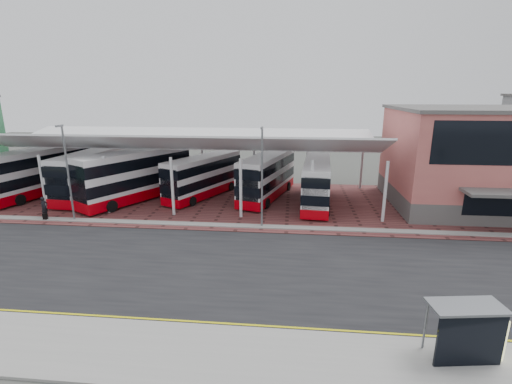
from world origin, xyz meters
TOP-DOWN VIEW (x-y plane):
  - ground at (0.00, 0.00)m, footprint 140.00×140.00m
  - road at (0.00, -1.00)m, footprint 120.00×14.00m
  - forecourt at (2.00, 13.00)m, footprint 72.00×16.00m
  - sidewalk at (0.00, -9.00)m, footprint 120.00×4.00m
  - north_kerb at (0.00, 6.20)m, footprint 120.00×0.80m
  - yellow_line_near at (0.00, -7.00)m, footprint 120.00×0.12m
  - yellow_line_far at (0.00, -6.70)m, footprint 120.00×0.12m
  - canopy at (-6.00, 13.94)m, footprint 37.00×11.63m
  - terminal at (23.00, 13.92)m, footprint 18.40×14.40m
  - lamp_west at (-14.00, 6.27)m, footprint 0.16×0.90m
  - lamp_east at (2.00, 6.27)m, footprint 0.16×0.90m
  - bus_0 at (-21.75, 13.67)m, footprint 5.80×12.05m
  - bus_1 at (-16.08, 13.81)m, footprint 3.45×11.46m
  - bus_2 at (-11.06, 12.61)m, footprint 8.42×11.80m
  - bus_3 at (-4.70, 14.54)m, footprint 6.42×10.20m
  - bus_4 at (1.84, 14.78)m, footprint 5.32×11.00m
  - bus_5 at (6.68, 12.87)m, footprint 3.20×10.47m
  - pedestrian at (-16.79, 6.60)m, footprint 0.53×0.73m
  - suitcase at (-16.41, 6.00)m, footprint 0.34×0.24m
  - bus_shelter at (11.65, -8.28)m, footprint 3.09×1.74m

SIDE VIEW (x-z plane):
  - ground at x=0.00m, z-range 0.00..0.00m
  - road at x=0.00m, z-range 0.00..0.02m
  - yellow_line_near at x=0.00m, z-range 0.02..0.03m
  - yellow_line_far at x=0.00m, z-range 0.02..0.03m
  - forecourt at x=2.00m, z-range 0.00..0.06m
  - sidewalk at x=0.00m, z-range 0.00..0.14m
  - north_kerb at x=0.00m, z-range 0.00..0.14m
  - suitcase at x=-16.41m, z-range 0.06..0.65m
  - pedestrian at x=-16.79m, z-range 0.06..1.91m
  - bus_shelter at x=11.65m, z-range 0.43..2.79m
  - bus_3 at x=-4.70m, z-range 0.05..4.24m
  - bus_5 at x=6.68m, z-range 0.05..4.30m
  - bus_4 at x=1.84m, z-range 0.05..4.47m
  - bus_1 at x=-16.08m, z-range 0.05..4.70m
  - bus_0 at x=-21.75m, z-range 0.04..4.89m
  - bus_2 at x=-11.06m, z-range 0.04..5.00m
  - lamp_west at x=-14.00m, z-range 0.32..8.40m
  - lamp_east at x=2.00m, z-range 0.32..8.40m
  - terminal at x=23.00m, z-range 0.03..9.28m
  - canopy at x=-6.00m, z-range 2.26..9.33m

